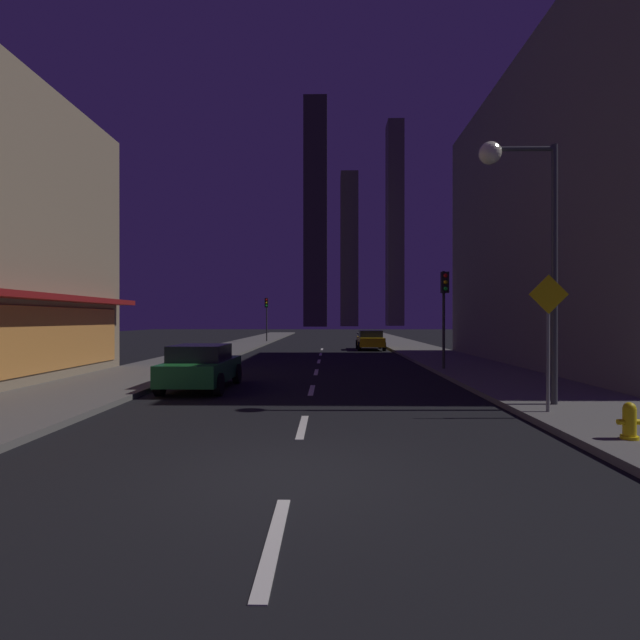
{
  "coord_description": "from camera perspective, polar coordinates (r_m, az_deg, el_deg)",
  "views": [
    {
      "loc": [
        0.57,
        -6.88,
        2.28
      ],
      "look_at": [
        0.0,
        21.76,
        2.23
      ],
      "focal_mm": 26.84,
      "sensor_mm": 36.0,
      "label": 1
    }
  ],
  "objects": [
    {
      "name": "ground_plane",
      "position": [
        38.95,
        0.3,
        -3.32
      ],
      "size": [
        78.0,
        136.0,
        0.1
      ],
      "primitive_type": "cube",
      "color": "black"
    },
    {
      "name": "sidewalk_right",
      "position": [
        39.47,
        10.53,
        -3.1
      ],
      "size": [
        4.0,
        76.0,
        0.15
      ],
      "primitive_type": "cube",
      "color": "#605E59",
      "rests_on": "ground"
    },
    {
      "name": "building_apartment_right",
      "position": [
        27.21,
        32.49,
        10.26
      ],
      "size": [
        11.0,
        20.0,
        14.17
      ],
      "primitive_type": "cube",
      "color": "slate",
      "rests_on": "ground"
    },
    {
      "name": "skyscraper_distant_short",
      "position": [
        171.27,
        8.9,
        11.2
      ],
      "size": [
        5.49,
        8.24,
        70.49
      ],
      "primitive_type": "cube",
      "color": "brown",
      "rests_on": "ground"
    },
    {
      "name": "pedestrian_crossing_sign",
      "position": [
        12.16,
        25.56,
        -1.15
      ],
      "size": [
        0.91,
        0.08,
        3.15
      ],
      "color": "slate",
      "rests_on": "sidewalk_right"
    },
    {
      "name": "car_parked_far",
      "position": [
        35.72,
        6.01,
        -2.36
      ],
      "size": [
        1.98,
        4.24,
        1.45
      ],
      "color": "gold",
      "rests_on": "ground"
    },
    {
      "name": "street_lamp_right",
      "position": [
        13.29,
        22.87,
        12.2
      ],
      "size": [
        1.96,
        0.56,
        6.58
      ],
      "color": "#38383D",
      "rests_on": "sidewalk_right"
    },
    {
      "name": "fire_hydrant_far_left",
      "position": [
        28.43,
        -12.04,
        -3.58
      ],
      "size": [
        0.42,
        0.3,
        0.65
      ],
      "color": "red",
      "rests_on": "sidewalk_left"
    },
    {
      "name": "lane_marking_center",
      "position": [
        20.61,
        -0.46,
        -6.23
      ],
      "size": [
        0.16,
        33.4,
        0.01
      ],
      "color": "silver",
      "rests_on": "ground"
    },
    {
      "name": "skyscraper_distant_mid",
      "position": [
        157.1,
        3.49,
        8.3
      ],
      "size": [
        5.55,
        8.58,
        49.32
      ],
      "primitive_type": "cube",
      "color": "#524E3D",
      "rests_on": "ground"
    },
    {
      "name": "sidewalk_left",
      "position": [
        39.67,
        -9.88,
        -3.08
      ],
      "size": [
        4.0,
        76.0,
        0.15
      ],
      "primitive_type": "cube",
      "color": "#605E59",
      "rests_on": "ground"
    },
    {
      "name": "fire_hydrant_yellow_near",
      "position": [
        10.27,
        32.96,
        -10.16
      ],
      "size": [
        0.42,
        0.3,
        0.65
      ],
      "color": "yellow",
      "rests_on": "sidewalk_right"
    },
    {
      "name": "car_parked_near",
      "position": [
        16.09,
        -13.95,
        -5.39
      ],
      "size": [
        1.98,
        4.24,
        1.45
      ],
      "color": "#1E722D",
      "rests_on": "ground"
    },
    {
      "name": "traffic_light_near_right",
      "position": [
        21.18,
        14.61,
        2.57
      ],
      "size": [
        0.32,
        0.48,
        4.2
      ],
      "color": "#2D2D2D",
      "rests_on": "sidewalk_right"
    },
    {
      "name": "skyscraper_distant_tall",
      "position": [
        149.99,
        -0.56,
        12.72
      ],
      "size": [
        7.16,
        5.02,
        70.06
      ],
      "primitive_type": "cube",
      "color": "#38352A",
      "rests_on": "ground"
    },
    {
      "name": "traffic_light_far_left",
      "position": [
        46.28,
        -6.4,
        1.24
      ],
      "size": [
        0.32,
        0.48,
        4.2
      ],
      "color": "#2D2D2D",
      "rests_on": "sidewalk_left"
    }
  ]
}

